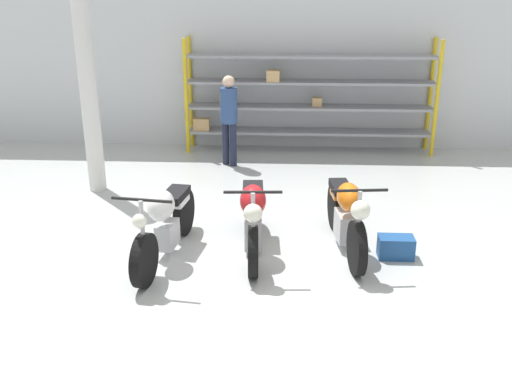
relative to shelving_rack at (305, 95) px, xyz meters
name	(u,v)px	position (x,y,z in m)	size (l,w,h in m)	color
ground_plane	(254,254)	(-0.76, -4.94, -1.16)	(30.00, 30.00, 0.00)	#B2B7B7
back_wall	(268,60)	(-0.76, 0.37, 0.64)	(30.00, 0.08, 3.60)	silver
shelving_rack	(305,95)	(0.00, 0.00, 0.00)	(5.03, 0.63, 2.28)	gold
support_pillar	(88,82)	(-3.53, -2.61, 0.64)	(0.28, 0.28, 3.60)	silver
motorcycle_white	(165,221)	(-1.86, -5.08, -0.67)	(0.70, 2.12, 1.05)	black
motorcycle_red	(253,217)	(-0.78, -4.86, -0.67)	(0.67, 1.99, 1.05)	black
motorcycle_orange	(346,214)	(0.41, -4.75, -0.66)	(0.66, 2.03, 1.05)	black
person_browsing	(229,113)	(-1.44, -1.10, -0.15)	(0.44, 0.44, 1.70)	#1E2338
toolbox	(396,247)	(1.03, -4.94, -1.02)	(0.44, 0.26, 0.28)	#1E4C8C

